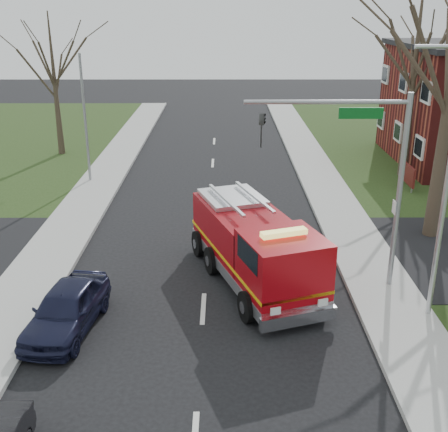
{
  "coord_description": "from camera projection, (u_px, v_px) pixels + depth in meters",
  "views": [
    {
      "loc": [
        0.66,
        -16.14,
        9.36
      ],
      "look_at": [
        0.69,
        3.32,
        2.0
      ],
      "focal_mm": 45.0,
      "sensor_mm": 36.0,
      "label": 1
    }
  ],
  "objects": [
    {
      "name": "sidewalk_right",
      "position": [
        392.0,
        307.0,
        18.39
      ],
      "size": [
        2.4,
        80.0,
        0.15
      ],
      "primitive_type": "cube",
      "color": "#9C9C97",
      "rests_on": "ground"
    },
    {
      "name": "streetlight_pole",
      "position": [
        445.0,
        180.0,
        16.34
      ],
      "size": [
        1.48,
        0.16,
        8.4
      ],
      "color": "#B7BABF",
      "rests_on": "ground"
    },
    {
      "name": "bare_tree_far",
      "position": [
        415.0,
        61.0,
        30.16
      ],
      "size": [
        5.25,
        5.25,
        10.5
      ],
      "color": "#32291D",
      "rests_on": "ground"
    },
    {
      "name": "ground",
      "position": [
        203.0,
        309.0,
        18.41
      ],
      "size": [
        120.0,
        120.0,
        0.0
      ],
      "primitive_type": "plane",
      "color": "black",
      "rests_on": "ground"
    },
    {
      "name": "fire_engine",
      "position": [
        255.0,
        249.0,
        19.68
      ],
      "size": [
        4.68,
        7.58,
        2.89
      ],
      "rotation": [
        0.0,
        0.0,
        0.33
      ],
      "color": "#98070E",
      "rests_on": "ground"
    },
    {
      "name": "bare_tree_left",
      "position": [
        53.0,
        69.0,
        35.13
      ],
      "size": [
        4.5,
        4.5,
        9.0
      ],
      "color": "#32291D",
      "rests_on": "ground"
    },
    {
      "name": "parked_car_maroon",
      "position": [
        66.0,
        309.0,
        17.0
      ],
      "size": [
        2.24,
        4.36,
        1.42
      ],
      "primitive_type": "imported",
      "rotation": [
        0.0,
        0.0,
        -0.14
      ],
      "color": "#161932",
      "rests_on": "ground"
    },
    {
      "name": "utility_pole_far",
      "position": [
        85.0,
        120.0,
        30.25
      ],
      "size": [
        0.14,
        0.14,
        7.0
      ],
      "primitive_type": "cylinder",
      "color": "gray",
      "rests_on": "ground"
    },
    {
      "name": "sidewalk_left",
      "position": [
        14.0,
        307.0,
        18.37
      ],
      "size": [
        2.4,
        80.0,
        0.15
      ],
      "primitive_type": "cube",
      "color": "#9C9C97",
      "rests_on": "ground"
    },
    {
      "name": "traffic_signal_mast",
      "position": [
        364.0,
        158.0,
        18.15
      ],
      "size": [
        5.29,
        0.18,
        6.8
      ],
      "color": "gray",
      "rests_on": "ground"
    },
    {
      "name": "health_center_sign",
      "position": [
        408.0,
        175.0,
        29.8
      ],
      "size": [
        0.12,
        2.0,
        1.4
      ],
      "color": "#531613",
      "rests_on": "ground"
    }
  ]
}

